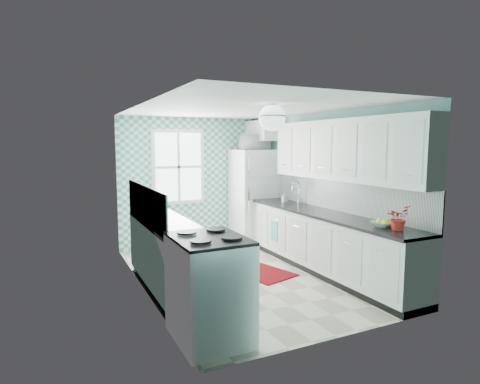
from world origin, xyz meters
name	(u,v)px	position (x,y,z in m)	size (l,w,h in m)	color
floor	(244,276)	(0.00, 0.00, -0.01)	(3.00, 4.40, 0.02)	beige
ceiling	(244,108)	(0.00, 0.00, 2.51)	(3.00, 4.40, 0.02)	white
wall_back	(195,182)	(0.00, 2.21, 1.25)	(3.00, 0.02, 2.50)	#81C8C0
wall_front	(343,219)	(0.00, -2.21, 1.25)	(3.00, 0.02, 2.50)	#81C8C0
wall_left	(142,200)	(-1.51, 0.00, 1.25)	(0.02, 4.40, 2.50)	#81C8C0
wall_right	(326,189)	(1.51, 0.00, 1.25)	(0.02, 4.40, 2.50)	#81C8C0
accent_wall	(195,182)	(0.00, 2.19, 1.25)	(3.00, 0.01, 2.50)	teal
window	(178,167)	(-0.35, 2.16, 1.55)	(1.04, 0.05, 1.44)	white
backsplash_right	(341,195)	(1.49, -0.40, 1.20)	(0.02, 3.60, 0.51)	white
backsplash_left	(145,205)	(-1.49, -0.07, 1.20)	(0.02, 2.15, 0.51)	white
upper_cabinets_right	(343,150)	(1.33, -0.60, 1.90)	(0.33, 3.20, 0.90)	white
upper_cabinet_fridge	(262,131)	(1.30, 1.83, 2.25)	(0.40, 0.74, 0.40)	white
ceiling_light	(272,118)	(0.00, -0.80, 2.32)	(0.34, 0.34, 0.35)	silver
base_cabinets_right	(325,244)	(1.20, -0.40, 0.45)	(0.60, 3.60, 0.90)	white
countertop_right	(325,214)	(1.19, -0.40, 0.92)	(0.63, 3.60, 0.04)	black
base_cabinets_left	(168,257)	(-1.20, -0.07, 0.45)	(0.60, 2.15, 0.90)	white
countertop_left	(168,223)	(-1.19, -0.07, 0.92)	(0.63, 2.15, 0.04)	black
fridge	(254,196)	(1.11, 1.79, 0.94)	(0.82, 0.81, 1.88)	silver
stove	(209,287)	(-1.20, -1.63, 0.55)	(0.70, 0.87, 1.05)	silver
sink	(290,205)	(1.20, 0.60, 0.93)	(0.51, 0.43, 0.53)	silver
rug	(261,272)	(0.29, 0.00, 0.01)	(0.68, 0.97, 0.02)	#6C0900
dish_towel	(274,231)	(0.89, 0.62, 0.48)	(0.01, 0.22, 0.34)	#61AFA6
fruit_bowl	(383,224)	(1.20, -1.57, 0.98)	(0.28, 0.28, 0.07)	white
potted_plant	(398,218)	(1.20, -1.80, 1.09)	(0.28, 0.24, 0.31)	red
soap_bottle	(284,197)	(1.25, 0.88, 1.03)	(0.08, 0.08, 0.18)	#96A8AE
microwave	(255,142)	(1.11, 1.79, 2.03)	(0.54, 0.36, 0.30)	white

